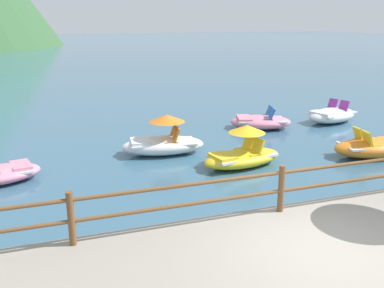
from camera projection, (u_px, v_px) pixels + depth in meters
name	position (u px, v px, depth m)	size (l,w,h in m)	color
ground_plane	(84.00, 62.00, 43.41)	(200.00, 200.00, 0.00)	#38607A
dock_railing	(282.00, 184.00, 8.30)	(23.92, 0.12, 0.95)	brown
pedal_boat_0	(332.00, 115.00, 17.51)	(2.72, 1.99, 0.90)	white
pedal_boat_3	(243.00, 154.00, 12.18)	(2.60, 1.49, 1.20)	yellow
pedal_boat_4	(260.00, 122.00, 16.49)	(2.65, 2.03, 0.85)	pink
pedal_boat_5	(372.00, 147.00, 13.06)	(2.60, 1.52, 0.89)	orange
pedal_boat_6	(163.00, 142.00, 13.29)	(2.70, 1.51, 1.25)	white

